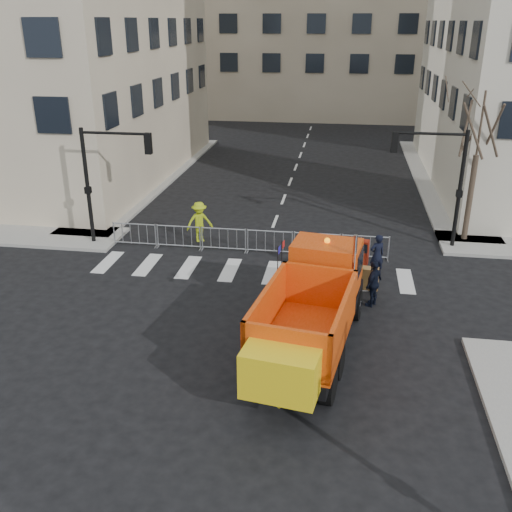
% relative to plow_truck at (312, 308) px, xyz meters
% --- Properties ---
extents(ground, '(120.00, 120.00, 0.00)m').
position_rel_plow_truck_xyz_m(ground, '(-2.67, 0.48, -1.61)').
color(ground, black).
rests_on(ground, ground).
extents(sidewalk_back, '(64.00, 5.00, 0.15)m').
position_rel_plow_truck_xyz_m(sidewalk_back, '(-2.67, 8.98, -1.53)').
color(sidewalk_back, gray).
rests_on(sidewalk_back, ground).
extents(traffic_light_left, '(0.18, 0.18, 5.40)m').
position_rel_plow_truck_xyz_m(traffic_light_left, '(-10.67, 7.98, 1.09)').
color(traffic_light_left, black).
rests_on(traffic_light_left, ground).
extents(traffic_light_right, '(0.18, 0.18, 5.40)m').
position_rel_plow_truck_xyz_m(traffic_light_right, '(5.83, 9.98, 1.09)').
color(traffic_light_right, black).
rests_on(traffic_light_right, ground).
extents(crowd_barriers, '(12.60, 0.60, 1.10)m').
position_rel_plow_truck_xyz_m(crowd_barriers, '(-3.42, 8.08, -1.06)').
color(crowd_barriers, '#9EA0A5').
rests_on(crowd_barriers, ground).
extents(street_tree, '(3.00, 3.00, 7.50)m').
position_rel_plow_truck_xyz_m(street_tree, '(6.53, 10.98, 2.14)').
color(street_tree, '#382B21').
rests_on(street_tree, ground).
extents(plow_truck, '(3.96, 9.60, 3.62)m').
position_rel_plow_truck_xyz_m(plow_truck, '(0.00, 0.00, 0.00)').
color(plow_truck, black).
rests_on(plow_truck, ground).
extents(cop_a, '(0.77, 0.67, 1.76)m').
position_rel_plow_truck_xyz_m(cop_a, '(2.25, 6.41, -0.73)').
color(cop_a, black).
rests_on(cop_a, ground).
extents(cop_b, '(0.89, 0.75, 1.63)m').
position_rel_plow_truck_xyz_m(cop_b, '(0.02, 6.11, -0.80)').
color(cop_b, black).
rests_on(cop_b, ground).
extents(cop_c, '(0.88, 1.11, 1.77)m').
position_rel_plow_truck_xyz_m(cop_c, '(2.02, 3.64, -0.73)').
color(cop_c, black).
rests_on(cop_c, ground).
extents(worker, '(1.41, 1.19, 1.90)m').
position_rel_plow_truck_xyz_m(worker, '(-5.72, 8.70, -0.51)').
color(worker, '#A3B915').
rests_on(worker, sidewalk_back).
extents(newspaper_box, '(0.54, 0.50, 1.10)m').
position_rel_plow_truck_xyz_m(newspaper_box, '(1.70, 7.03, -0.91)').
color(newspaper_box, '#9C1D0C').
rests_on(newspaper_box, sidewalk_back).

